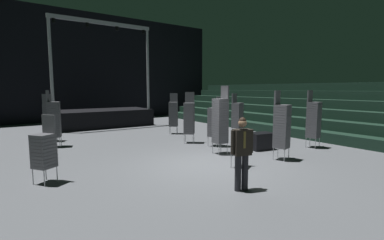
{
  "coord_description": "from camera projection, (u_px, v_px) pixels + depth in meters",
  "views": [
    {
      "loc": [
        -5.02,
        -6.6,
        2.35
      ],
      "look_at": [
        -0.22,
        0.34,
        1.4
      ],
      "focal_mm": 25.7,
      "sensor_mm": 36.0,
      "label": 1
    }
  ],
  "objects": [
    {
      "name": "bleacher_bank_right",
      "position": [
        328.0,
        109.0,
        14.11
      ],
      "size": [
        4.5,
        24.0,
        2.7
      ],
      "rotation": [
        0.0,
        0.0,
        -1.57
      ],
      "color": "black",
      "rests_on": "ground_plane"
    },
    {
      "name": "chair_stack_front_left",
      "position": [
        314.0,
        119.0,
        10.99
      ],
      "size": [
        0.5,
        0.5,
        2.31
      ],
      "rotation": [
        0.0,
        0.0,
        3.29
      ],
      "color": "#B2B5BA",
      "rests_on": "ground_plane"
    },
    {
      "name": "equipment_road_case",
      "position": [
        261.0,
        141.0,
        10.72
      ],
      "size": [
        0.99,
        0.74,
        0.66
      ],
      "primitive_type": "cube",
      "rotation": [
        0.0,
        0.0,
        -0.17
      ],
      "color": "black",
      "rests_on": "ground_plane"
    },
    {
      "name": "ground_plane",
      "position": [
        204.0,
        167.0,
        8.5
      ],
      "size": [
        22.0,
        30.0,
        0.1
      ],
      "primitive_type": "cube",
      "color": "#515459"
    },
    {
      "name": "chair_stack_front_right",
      "position": [
        189.0,
        118.0,
        11.96
      ],
      "size": [
        0.62,
        0.62,
        2.22
      ],
      "rotation": [
        0.0,
        0.0,
        2.42
      ],
      "color": "#B2B5BA",
      "rests_on": "ground_plane"
    },
    {
      "name": "chair_stack_rear_right",
      "position": [
        237.0,
        115.0,
        13.73
      ],
      "size": [
        0.53,
        0.53,
        2.14
      ],
      "rotation": [
        0.0,
        0.0,
        3.38
      ],
      "color": "#B2B5BA",
      "rests_on": "ground_plane"
    },
    {
      "name": "arena_end_wall",
      "position": [
        82.0,
        67.0,
        20.31
      ],
      "size": [
        22.0,
        0.3,
        8.0
      ],
      "primitive_type": "cube",
      "color": "black",
      "rests_on": "ground_plane"
    },
    {
      "name": "chair_stack_rear_left",
      "position": [
        50.0,
        118.0,
        12.35
      ],
      "size": [
        0.61,
        0.61,
        2.14
      ],
      "rotation": [
        0.0,
        0.0,
        5.65
      ],
      "color": "#B2B5BA",
      "rests_on": "ground_plane"
    },
    {
      "name": "chair_stack_rear_centre",
      "position": [
        44.0,
        150.0,
        6.81
      ],
      "size": [
        0.61,
        0.61,
        1.71
      ],
      "rotation": [
        0.0,
        0.0,
        2.17
      ],
      "color": "#B2B5BA",
      "rests_on": "ground_plane"
    },
    {
      "name": "chair_stack_aisle_right",
      "position": [
        220.0,
        120.0,
        9.91
      ],
      "size": [
        0.46,
        0.46,
        2.48
      ],
      "rotation": [
        0.0,
        0.0,
        1.52
      ],
      "color": "#B2B5BA",
      "rests_on": "ground_plane"
    },
    {
      "name": "man_with_tie",
      "position": [
        242.0,
        150.0,
        6.3
      ],
      "size": [
        0.57,
        0.33,
        1.72
      ],
      "rotation": [
        0.0,
        0.0,
        2.85
      ],
      "color": "black",
      "rests_on": "ground_plane"
    },
    {
      "name": "chair_stack_aisle_left",
      "position": [
        282.0,
        126.0,
        9.07
      ],
      "size": [
        0.54,
        0.54,
        2.31
      ],
      "rotation": [
        0.0,
        0.0,
        3.41
      ],
      "color": "#B2B5BA",
      "rests_on": "ground_plane"
    },
    {
      "name": "chair_stack_mid_left",
      "position": [
        54.0,
        119.0,
        11.12
      ],
      "size": [
        0.55,
        0.55,
        2.31
      ],
      "rotation": [
        0.0,
        0.0,
        4.41
      ],
      "color": "#B2B5BA",
      "rests_on": "ground_plane"
    },
    {
      "name": "loose_chair_near_man",
      "position": [
        240.0,
        149.0,
        8.34
      ],
      "size": [
        0.6,
        0.6,
        0.95
      ],
      "rotation": [
        0.0,
        0.0,
        2.07
      ],
      "color": "#B2B5BA",
      "rests_on": "ground_plane"
    },
    {
      "name": "chair_stack_mid_right",
      "position": [
        173.0,
        114.0,
        14.42
      ],
      "size": [
        0.62,
        0.62,
        2.14
      ],
      "rotation": [
        0.0,
        0.0,
        2.48
      ],
      "color": "#B2B5BA",
      "rests_on": "ground_plane"
    },
    {
      "name": "chair_stack_mid_centre",
      "position": [
        215.0,
        121.0,
        11.28
      ],
      "size": [
        0.58,
        0.58,
        2.05
      ],
      "rotation": [
        0.0,
        0.0,
        0.42
      ],
      "color": "#B2B5BA",
      "rests_on": "ground_plane"
    },
    {
      "name": "stage_riser",
      "position": [
        100.0,
        116.0,
        17.33
      ],
      "size": [
        6.09,
        2.97,
        6.23
      ],
      "color": "black",
      "rests_on": "ground_plane"
    }
  ]
}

